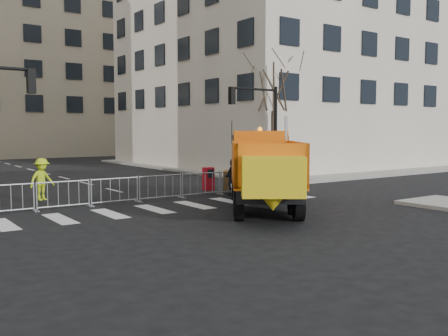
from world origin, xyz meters
TOP-DOWN VIEW (x-y plane):
  - ground at (0.00, 0.00)m, footprint 120.00×120.00m
  - sidewalk_back at (0.00, 8.50)m, footprint 64.00×5.00m
  - traffic_light_right at (8.50, 9.50)m, footprint 0.18×0.18m
  - crowd_barriers at (-0.75, 7.60)m, footprint 12.60×0.60m
  - street_tree at (9.20, 10.50)m, footprint 3.00×3.00m
  - plow_truck at (2.18, 2.94)m, footprint 7.38×9.01m
  - cop_a at (3.68, 7.00)m, footprint 0.71×0.58m
  - cop_b at (3.72, 7.00)m, footprint 0.84×0.65m
  - cop_c at (4.83, 5.76)m, footprint 1.28×0.97m
  - worker at (-4.21, 9.40)m, footprint 1.27×0.99m
  - newspaper_box at (3.20, 8.24)m, footprint 0.47×0.42m

SIDE VIEW (x-z plane):
  - ground at x=0.00m, z-range 0.00..0.00m
  - sidewalk_back at x=0.00m, z-range 0.00..0.15m
  - crowd_barriers at x=-0.75m, z-range 0.00..1.10m
  - newspaper_box at x=3.20m, z-range 0.15..1.25m
  - cop_a at x=3.68m, z-range 0.00..1.67m
  - cop_b at x=3.72m, z-range 0.00..1.71m
  - cop_c at x=4.83m, z-range 0.00..2.03m
  - worker at x=-4.21m, z-range 0.15..1.88m
  - plow_truck at x=2.18m, z-range -0.20..3.41m
  - traffic_light_right at x=8.50m, z-range 0.00..5.40m
  - street_tree at x=9.20m, z-range 0.00..7.50m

